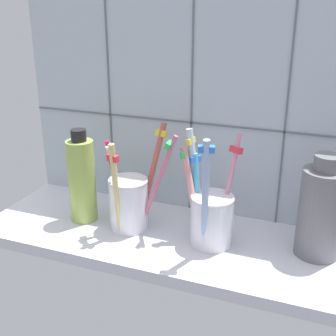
{
  "coord_description": "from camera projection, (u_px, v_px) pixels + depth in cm",
  "views": [
    {
      "loc": [
        23.17,
        -60.25,
        38.9
      ],
      "look_at": [
        0.0,
        -0.4,
        14.13
      ],
      "focal_mm": 47.03,
      "sensor_mm": 36.0,
      "label": 1
    }
  ],
  "objects": [
    {
      "name": "soap_bottle",
      "position": [
        81.0,
        180.0,
        0.76
      ],
      "size": [
        4.71,
        4.71,
        16.59
      ],
      "color": "#9AB650",
      "rests_on": "counter_slab"
    },
    {
      "name": "toothbrush_cup_left",
      "position": [
        129.0,
        201.0,
        0.74
      ],
      "size": [
        12.07,
        11.96,
        17.46
      ],
      "color": "white",
      "rests_on": "counter_slab"
    },
    {
      "name": "counter_slab",
      "position": [
        169.0,
        240.0,
        0.74
      ],
      "size": [
        64.0,
        22.0,
        2.0
      ],
      "primitive_type": "cube",
      "color": "silver",
      "rests_on": "ground"
    },
    {
      "name": "tile_wall_back",
      "position": [
        194.0,
        99.0,
        0.77
      ],
      "size": [
        64.0,
        2.2,
        45.0
      ],
      "color": "#B2C1CC",
      "rests_on": "ground"
    },
    {
      "name": "toothbrush_cup_right",
      "position": [
        209.0,
        215.0,
        0.69
      ],
      "size": [
        9.5,
        10.27,
        19.04
      ],
      "color": "silver",
      "rests_on": "counter_slab"
    },
    {
      "name": "ceramic_vase",
      "position": [
        321.0,
        211.0,
        0.66
      ],
      "size": [
        6.77,
        6.77,
        16.12
      ],
      "color": "slate",
      "rests_on": "counter_slab"
    }
  ]
}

